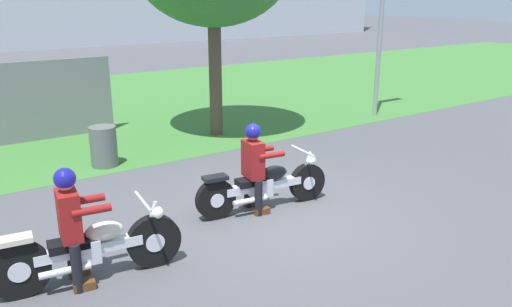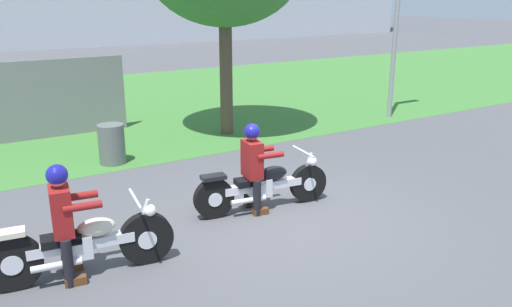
# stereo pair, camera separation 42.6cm
# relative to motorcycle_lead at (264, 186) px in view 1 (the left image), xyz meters

# --- Properties ---
(ground) EXTENTS (120.00, 120.00, 0.00)m
(ground) POSITION_rel_motorcycle_lead_xyz_m (0.11, -0.36, -0.38)
(ground) COLOR #4C4C51
(grass_verge) EXTENTS (60.00, 12.00, 0.01)m
(grass_verge) POSITION_rel_motorcycle_lead_xyz_m (0.11, 8.95, -0.38)
(grass_verge) COLOR #3D7533
(grass_verge) RESTS_ON ground
(motorcycle_lead) EXTENTS (2.20, 0.66, 0.86)m
(motorcycle_lead) POSITION_rel_motorcycle_lead_xyz_m (0.00, 0.00, 0.00)
(motorcycle_lead) COLOR black
(motorcycle_lead) RESTS_ON ground
(rider_lead) EXTENTS (0.59, 0.51, 1.39)m
(rider_lead) POSITION_rel_motorcycle_lead_xyz_m (-0.17, 0.02, 0.43)
(rider_lead) COLOR black
(rider_lead) RESTS_ON ground
(motorcycle_follow) EXTENTS (2.16, 0.66, 0.89)m
(motorcycle_follow) POSITION_rel_motorcycle_lead_xyz_m (-2.87, -0.57, 0.02)
(motorcycle_follow) COLOR black
(motorcycle_follow) RESTS_ON ground
(rider_follow) EXTENTS (0.59, 0.51, 1.41)m
(rider_follow) POSITION_rel_motorcycle_lead_xyz_m (-3.03, -0.54, 0.44)
(rider_follow) COLOR black
(rider_follow) RESTS_ON ground
(trash_can) EXTENTS (0.51, 0.51, 0.79)m
(trash_can) POSITION_rel_motorcycle_lead_xyz_m (-1.30, 3.49, 0.01)
(trash_can) COLOR #595E5B
(trash_can) RESTS_ON ground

